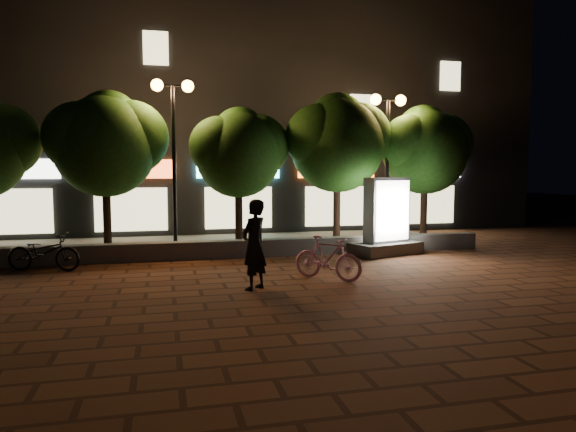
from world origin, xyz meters
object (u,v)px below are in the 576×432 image
object	(u,v)px
tree_right	(338,140)
street_lamp_right	(388,130)
street_lamp_left	(173,121)
tree_left	(107,140)
ad_kiosk	(386,223)
tree_far_right	(426,147)
scooter_pink	(328,258)
tree_mid	(240,149)
scooter_parked	(44,252)
rider	(254,245)

from	to	relation	value
tree_right	street_lamp_right	xyz separation A→B (m)	(1.64, -0.26, 0.33)
street_lamp_left	street_lamp_right	bearing A→B (deg)	0.00
tree_left	ad_kiosk	bearing A→B (deg)	-13.49
tree_far_right	ad_kiosk	bearing A→B (deg)	-139.72
tree_left	tree_far_right	xyz separation A→B (m)	(10.50, -0.00, -0.08)
scooter_pink	tree_mid	bearing A→B (deg)	58.32
tree_right	street_lamp_left	xyz separation A→B (m)	(-5.36, -0.26, 0.46)
ad_kiosk	scooter_pink	world-z (taller)	ad_kiosk
tree_right	street_lamp_left	distance (m)	5.38
tree_mid	street_lamp_right	world-z (taller)	street_lamp_right
tree_left	street_lamp_right	distance (m)	8.96
tree_mid	tree_far_right	world-z (taller)	tree_far_right
tree_left	street_lamp_right	size ratio (longest dim) A/B	0.98
street_lamp_right	street_lamp_left	bearing A→B (deg)	180.00
scooter_parked	street_lamp_right	bearing A→B (deg)	-62.20
tree_mid	tree_far_right	distance (m)	6.50
tree_far_right	tree_right	bearing A→B (deg)	180.00
street_lamp_right	ad_kiosk	size ratio (longest dim) A/B	2.09
tree_right	scooter_pink	world-z (taller)	tree_right
tree_right	scooter_parked	xyz separation A→B (m)	(-8.65, -2.46, -3.08)
tree_right	scooter_pink	distance (m)	6.30
tree_right	ad_kiosk	distance (m)	3.40
tree_right	scooter_pink	xyz separation A→B (m)	(-2.01, -5.13, -3.05)
rider	tree_right	bearing A→B (deg)	-167.64
tree_left	street_lamp_left	world-z (taller)	street_lamp_left
ad_kiosk	tree_right	bearing A→B (deg)	114.16
tree_mid	street_lamp_right	size ratio (longest dim) A/B	0.90
tree_left	tree_far_right	distance (m)	10.50
tree_far_right	scooter_pink	size ratio (longest dim) A/B	2.79
tree_left	street_lamp_left	bearing A→B (deg)	-7.70
tree_mid	tree_right	size ratio (longest dim) A/B	0.89
tree_far_right	ad_kiosk	size ratio (longest dim) A/B	2.00
tree_left	tree_mid	xyz separation A→B (m)	(4.00, -0.00, -0.23)
ad_kiosk	scooter_parked	distance (m)	9.55
street_lamp_right	scooter_pink	size ratio (longest dim) A/B	2.92
tree_far_right	street_lamp_right	xyz separation A→B (m)	(-1.55, -0.26, 0.53)
tree_mid	ad_kiosk	distance (m)	5.15
tree_far_right	street_lamp_left	xyz separation A→B (m)	(-8.55, -0.26, 0.66)
tree_far_right	ad_kiosk	world-z (taller)	tree_far_right
scooter_pink	rider	bearing A→B (deg)	151.70
scooter_pink	street_lamp_right	bearing A→B (deg)	7.22
tree_right	tree_far_right	xyz separation A→B (m)	(3.20, -0.00, -0.20)
street_lamp_right	scooter_parked	world-z (taller)	street_lamp_right
street_lamp_left	scooter_parked	size ratio (longest dim) A/B	2.79
tree_mid	rider	bearing A→B (deg)	-95.32
street_lamp_right	ad_kiosk	distance (m)	3.49
tree_far_right	scooter_pink	world-z (taller)	tree_far_right
tree_right	scooter_parked	bearing A→B (deg)	-164.10
tree_right	scooter_parked	world-z (taller)	tree_right
tree_left	ad_kiosk	xyz separation A→B (m)	(8.18, -1.96, -2.51)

